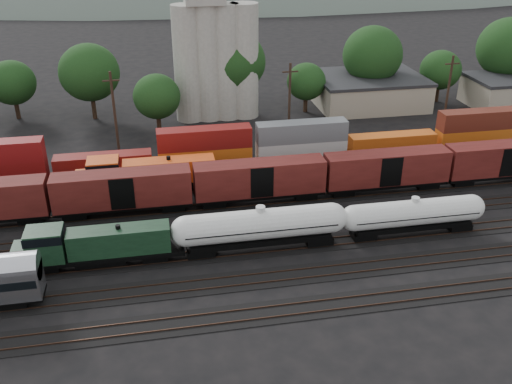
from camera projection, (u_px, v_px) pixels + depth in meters
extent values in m
plane|color=black|center=(228.00, 228.00, 61.53)|extent=(600.00, 600.00, 0.00)
cube|color=black|center=(253.00, 315.00, 48.34)|extent=(180.00, 3.20, 0.08)
cube|color=#382319|center=(254.00, 319.00, 47.67)|extent=(180.00, 0.08, 0.16)
cube|color=#382319|center=(251.00, 309.00, 48.93)|extent=(180.00, 0.08, 0.16)
cube|color=black|center=(243.00, 281.00, 52.73)|extent=(180.00, 3.20, 0.08)
cube|color=#382319|center=(244.00, 284.00, 52.06)|extent=(180.00, 0.08, 0.16)
cube|color=#382319|center=(242.00, 276.00, 53.33)|extent=(180.00, 0.08, 0.16)
cube|color=black|center=(235.00, 252.00, 57.12)|extent=(180.00, 3.20, 0.08)
cube|color=#382319|center=(236.00, 255.00, 56.46)|extent=(180.00, 0.08, 0.16)
cube|color=#382319|center=(234.00, 247.00, 57.72)|extent=(180.00, 0.08, 0.16)
cube|color=black|center=(228.00, 227.00, 61.52)|extent=(180.00, 3.20, 0.08)
cube|color=#382319|center=(229.00, 230.00, 60.85)|extent=(180.00, 0.08, 0.16)
cube|color=#382319|center=(227.00, 223.00, 62.11)|extent=(180.00, 0.08, 0.16)
cube|color=black|center=(222.00, 206.00, 65.91)|extent=(180.00, 3.20, 0.08)
cube|color=#382319|center=(223.00, 208.00, 65.24)|extent=(180.00, 0.08, 0.16)
cube|color=#382319|center=(221.00, 202.00, 66.50)|extent=(180.00, 0.08, 0.16)
cube|color=black|center=(216.00, 187.00, 70.30)|extent=(180.00, 3.20, 0.08)
cube|color=#382319|center=(217.00, 189.00, 69.64)|extent=(180.00, 0.08, 0.16)
cube|color=#382319|center=(216.00, 184.00, 70.90)|extent=(180.00, 0.08, 0.16)
cube|color=black|center=(212.00, 171.00, 74.69)|extent=(180.00, 3.20, 0.08)
cube|color=#382319|center=(212.00, 172.00, 74.03)|extent=(180.00, 0.08, 0.16)
cube|color=#382319|center=(211.00, 168.00, 75.29)|extent=(180.00, 0.08, 0.16)
cube|color=black|center=(101.00, 255.00, 54.45)|extent=(15.92, 2.72, 0.37)
cube|color=black|center=(101.00, 259.00, 54.64)|extent=(4.68, 2.06, 0.75)
cube|color=black|center=(119.00, 240.00, 54.11)|extent=(9.55, 2.25, 2.53)
cube|color=black|center=(46.00, 244.00, 52.89)|extent=(3.37, 2.72, 3.09)
cube|color=black|center=(44.00, 235.00, 52.44)|extent=(3.46, 2.81, 0.84)
cube|color=black|center=(22.00, 253.00, 52.83)|extent=(1.50, 2.25, 1.69)
cylinder|color=black|center=(118.00, 227.00, 53.48)|extent=(0.47, 0.47, 0.47)
cube|color=black|center=(46.00, 266.00, 53.88)|extent=(2.43, 1.87, 0.66)
cube|color=black|center=(155.00, 255.00, 55.56)|extent=(2.43, 1.87, 0.66)
cylinder|color=silver|center=(260.00, 224.00, 56.24)|extent=(14.71, 3.03, 3.03)
sphere|color=silver|center=(186.00, 231.00, 55.03)|extent=(3.03, 3.03, 3.03)
sphere|color=silver|center=(332.00, 217.00, 57.45)|extent=(3.03, 3.03, 3.03)
cylinder|color=silver|center=(260.00, 209.00, 55.47)|extent=(0.94, 0.94, 0.52)
cube|color=black|center=(260.00, 224.00, 56.24)|extent=(15.05, 3.18, 0.08)
cube|color=black|center=(260.00, 239.00, 56.99)|extent=(14.21, 2.30, 0.52)
cube|color=black|center=(201.00, 250.00, 56.28)|extent=(2.72, 2.09, 0.73)
cube|color=black|center=(318.00, 238.00, 58.26)|extent=(2.72, 2.09, 0.73)
cylinder|color=silver|center=(414.00, 212.00, 59.05)|extent=(13.03, 2.68, 2.68)
sphere|color=silver|center=(354.00, 218.00, 57.98)|extent=(2.68, 2.68, 2.68)
sphere|color=silver|center=(471.00, 207.00, 60.13)|extent=(2.68, 2.68, 2.68)
cylinder|color=silver|center=(416.00, 199.00, 58.37)|extent=(0.83, 0.83, 0.46)
cube|color=black|center=(414.00, 212.00, 59.05)|extent=(13.33, 2.81, 0.07)
cube|color=black|center=(412.00, 225.00, 59.72)|extent=(12.59, 2.04, 0.46)
cube|color=black|center=(363.00, 234.00, 59.09)|extent=(2.41, 1.85, 0.65)
cube|color=black|center=(458.00, 225.00, 60.85)|extent=(2.41, 1.85, 0.65)
cube|color=black|center=(14.00, 300.00, 49.16)|extent=(2.37, 1.82, 0.64)
cube|color=black|center=(152.00, 183.00, 68.45)|extent=(18.06, 2.91, 0.40)
cube|color=black|center=(152.00, 186.00, 68.66)|extent=(5.02, 2.21, 0.80)
cube|color=#DA4813|center=(169.00, 170.00, 68.12)|extent=(10.83, 2.41, 2.71)
cube|color=#DA4813|center=(104.00, 172.00, 66.73)|extent=(3.61, 2.91, 3.31)
cube|color=black|center=(103.00, 164.00, 66.26)|extent=(3.71, 3.01, 0.90)
cube|color=#DA4813|center=(83.00, 180.00, 66.65)|extent=(1.60, 2.41, 1.81)
cylinder|color=black|center=(168.00, 158.00, 67.44)|extent=(0.50, 0.50, 0.50)
cube|color=black|center=(103.00, 192.00, 67.79)|extent=(2.61, 2.01, 0.70)
cube|color=black|center=(200.00, 184.00, 69.70)|extent=(2.61, 2.01, 0.70)
cube|color=black|center=(124.00, 205.00, 63.58)|extent=(15.00, 2.60, 0.40)
cube|color=#4E1512|center=(122.00, 188.00, 62.64)|extent=(15.00, 2.90, 3.80)
cube|color=black|center=(260.00, 194.00, 66.12)|extent=(15.00, 2.60, 0.40)
cube|color=#4E1512|center=(260.00, 177.00, 65.18)|extent=(15.00, 2.90, 3.80)
cube|color=black|center=(385.00, 183.00, 68.67)|extent=(15.00, 2.60, 0.40)
cube|color=#4E1512|center=(387.00, 167.00, 67.72)|extent=(15.00, 2.90, 3.80)
cube|color=black|center=(501.00, 173.00, 71.21)|extent=(15.00, 2.60, 0.40)
cube|color=#4E1512|center=(505.00, 158.00, 70.27)|extent=(15.00, 2.90, 3.80)
cube|color=black|center=(212.00, 168.00, 74.49)|extent=(160.00, 2.60, 0.60)
cube|color=maroon|center=(104.00, 164.00, 71.53)|extent=(12.00, 2.40, 2.60)
cube|color=#C55714|center=(205.00, 157.00, 73.64)|extent=(12.00, 2.40, 2.60)
cube|color=maroon|center=(204.00, 138.00, 72.48)|extent=(12.00, 2.40, 2.60)
cube|color=beige|center=(301.00, 150.00, 75.75)|extent=(12.00, 2.40, 2.60)
cube|color=slate|center=(302.00, 131.00, 74.59)|extent=(12.00, 2.40, 2.60)
cube|color=#C25013|center=(392.00, 143.00, 77.86)|extent=(12.00, 2.40, 2.60)
cube|color=#C65914|center=(478.00, 137.00, 79.98)|extent=(12.00, 2.40, 2.60)
cube|color=#561F14|center=(481.00, 119.00, 78.81)|extent=(12.00, 2.40, 2.60)
cylinder|color=#A4A297|center=(188.00, 64.00, 88.96)|extent=(4.40, 4.40, 18.00)
cylinder|color=#A4A297|center=(207.00, 63.00, 89.46)|extent=(4.40, 4.40, 18.00)
cylinder|color=#A4A297|center=(226.00, 63.00, 89.95)|extent=(4.40, 4.40, 18.00)
cylinder|color=#A4A297|center=(245.00, 62.00, 90.45)|extent=(4.40, 4.40, 18.00)
cube|color=#9E937F|center=(368.00, 92.00, 98.84)|extent=(18.00, 14.00, 4.60)
cube|color=#232326|center=(369.00, 77.00, 97.70)|extent=(18.36, 14.28, 0.50)
cylinder|color=black|center=(17.00, 110.00, 92.74)|extent=(0.70, 0.70, 2.74)
ellipsoid|color=#1A3C16|center=(12.00, 83.00, 90.68)|extent=(7.43, 7.43, 7.04)
cylinder|color=black|center=(94.00, 108.00, 92.50)|extent=(0.70, 0.70, 3.50)
ellipsoid|color=#1A3C16|center=(89.00, 72.00, 89.87)|extent=(9.51, 9.51, 9.01)
cylinder|color=black|center=(159.00, 124.00, 86.99)|extent=(0.70, 0.70, 2.61)
ellipsoid|color=#1A3C16|center=(157.00, 96.00, 85.03)|extent=(7.07, 7.07, 6.70)
cylinder|color=black|center=(234.00, 100.00, 95.70)|extent=(0.70, 0.70, 3.88)
ellipsoid|color=#1A3C16|center=(233.00, 62.00, 92.78)|extent=(10.53, 10.53, 9.98)
cylinder|color=black|center=(305.00, 105.00, 95.89)|extent=(0.70, 0.70, 2.38)
ellipsoid|color=#1A3C16|center=(306.00, 82.00, 94.10)|extent=(6.45, 6.45, 6.11)
cylinder|color=black|center=(369.00, 91.00, 100.83)|extent=(0.70, 0.70, 3.79)
ellipsoid|color=#1A3C16|center=(373.00, 55.00, 97.98)|extent=(10.28, 10.28, 9.74)
cylinder|color=black|center=(437.00, 94.00, 100.78)|extent=(0.70, 0.70, 2.62)
ellipsoid|color=#1A3C16|center=(441.00, 70.00, 98.81)|extent=(7.10, 7.10, 6.73)
cylinder|color=black|center=(501.00, 86.00, 103.21)|extent=(0.70, 0.70, 4.05)
ellipsoid|color=#1A3C16|center=(509.00, 48.00, 100.16)|extent=(10.99, 10.99, 10.41)
cylinder|color=black|center=(115.00, 116.00, 76.19)|extent=(0.36, 0.36, 12.00)
cube|color=black|center=(111.00, 81.00, 74.04)|extent=(2.20, 0.18, 0.18)
cylinder|color=black|center=(289.00, 105.00, 80.15)|extent=(0.36, 0.36, 12.00)
cube|color=black|center=(290.00, 72.00, 78.00)|extent=(2.20, 0.18, 0.18)
cylinder|color=black|center=(447.00, 96.00, 84.11)|extent=(0.36, 0.36, 12.00)
cube|color=black|center=(452.00, 64.00, 81.96)|extent=(2.20, 0.18, 0.18)
ellipsoid|color=#59665B|center=(234.00, 18.00, 306.76)|extent=(520.00, 286.00, 130.00)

